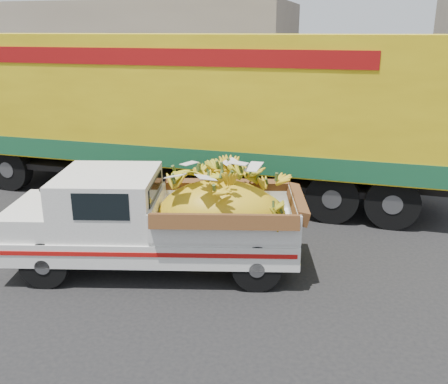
# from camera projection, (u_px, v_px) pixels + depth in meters

# --- Properties ---
(ground) EXTENTS (100.00, 100.00, 0.00)m
(ground) POSITION_uv_depth(u_px,v_px,m) (87.00, 266.00, 8.60)
(ground) COLOR black
(ground) RESTS_ON ground
(curb) EXTENTS (60.00, 0.25, 0.15)m
(curb) POSITION_uv_depth(u_px,v_px,m) (208.00, 165.00, 14.78)
(curb) COLOR gray
(curb) RESTS_ON ground
(sidewalk) EXTENTS (60.00, 4.00, 0.14)m
(sidewalk) POSITION_uv_depth(u_px,v_px,m) (227.00, 149.00, 16.70)
(sidewalk) COLOR gray
(sidewalk) RESTS_ON ground
(building_left) EXTENTS (18.00, 6.00, 5.00)m
(building_left) POSITION_uv_depth(u_px,v_px,m) (98.00, 61.00, 23.44)
(building_left) COLOR gray
(building_left) RESTS_ON ground
(pickup_truck) EXTENTS (5.02, 2.84, 1.66)m
(pickup_truck) POSITION_uv_depth(u_px,v_px,m) (176.00, 218.00, 8.31)
(pickup_truck) COLOR black
(pickup_truck) RESTS_ON ground
(semi_trailer) EXTENTS (12.01, 2.60, 3.80)m
(semi_trailer) POSITION_uv_depth(u_px,v_px,m) (191.00, 108.00, 11.80)
(semi_trailer) COLOR black
(semi_trailer) RESTS_ON ground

